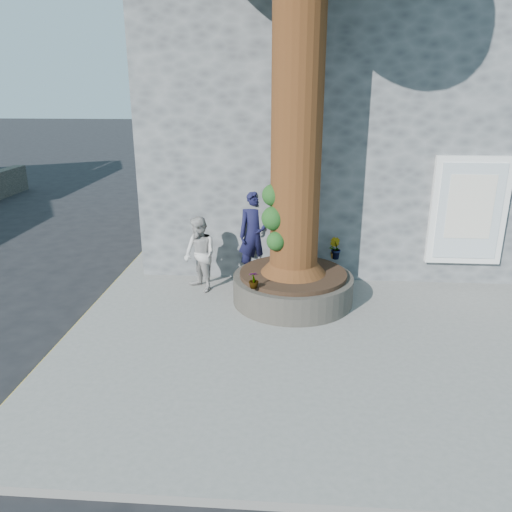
{
  "coord_description": "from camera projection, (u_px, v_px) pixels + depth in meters",
  "views": [
    {
      "loc": [
        0.74,
        -6.95,
        4.08
      ],
      "look_at": [
        0.14,
        1.34,
        1.25
      ],
      "focal_mm": 35.0,
      "sensor_mm": 36.0,
      "label": 1
    }
  ],
  "objects": [
    {
      "name": "plant_c",
      "position": [
        254.0,
        280.0,
        8.72
      ],
      "size": [
        0.2,
        0.2,
        0.31
      ],
      "primitive_type": "imported",
      "rotation": [
        0.0,
        0.0,
        3.32
      ],
      "color": "gray",
      "rests_on": "planter"
    },
    {
      "name": "yellow_line",
      "position": [
        80.0,
        323.0,
        9.08
      ],
      "size": [
        0.1,
        30.0,
        0.01
      ],
      "primitive_type": "cube",
      "color": "yellow",
      "rests_on": "ground"
    },
    {
      "name": "man",
      "position": [
        254.0,
        235.0,
        10.64
      ],
      "size": [
        0.82,
        0.69,
        1.92
      ],
      "primitive_type": "imported",
      "rotation": [
        0.0,
        0.0,
        0.39
      ],
      "color": "black",
      "rests_on": "pavement"
    },
    {
      "name": "ground",
      "position": [
        241.0,
        357.0,
        7.92
      ],
      "size": [
        120.0,
        120.0,
        0.0
      ],
      "primitive_type": "plane",
      "color": "black",
      "rests_on": "ground"
    },
    {
      "name": "plant_d",
      "position": [
        335.0,
        252.0,
        10.22
      ],
      "size": [
        0.31,
        0.33,
        0.28
      ],
      "primitive_type": "imported",
      "rotation": [
        0.0,
        0.0,
        5.16
      ],
      "color": "gray",
      "rests_on": "planter"
    },
    {
      "name": "plant_a",
      "position": [
        297.0,
        250.0,
        10.27
      ],
      "size": [
        0.21,
        0.21,
        0.34
      ],
      "primitive_type": "imported",
      "rotation": [
        0.0,
        0.0,
        0.83
      ],
      "color": "gray",
      "rests_on": "planter"
    },
    {
      "name": "pavement",
      "position": [
        332.0,
        328.0,
        8.74
      ],
      "size": [
        9.0,
        8.0,
        0.12
      ],
      "primitive_type": "cube",
      "color": "slate",
      "rests_on": "ground"
    },
    {
      "name": "shopping_bag",
      "position": [
        266.0,
        272.0,
        10.81
      ],
      "size": [
        0.22,
        0.17,
        0.28
      ],
      "primitive_type": "cube",
      "rotation": [
        0.0,
        0.0,
        -0.26
      ],
      "color": "white",
      "rests_on": "pavement"
    },
    {
      "name": "plant_b",
      "position": [
        335.0,
        248.0,
        10.2
      ],
      "size": [
        0.33,
        0.33,
        0.44
      ],
      "primitive_type": "imported",
      "rotation": [
        0.0,
        0.0,
        2.34
      ],
      "color": "gray",
      "rests_on": "planter"
    },
    {
      "name": "planter",
      "position": [
        293.0,
        287.0,
        9.62
      ],
      "size": [
        2.3,
        2.3,
        0.6
      ],
      "color": "black",
      "rests_on": "pavement"
    },
    {
      "name": "stone_shop",
      "position": [
        358.0,
        122.0,
        13.53
      ],
      "size": [
        10.3,
        8.3,
        6.3
      ],
      "color": "#4D4F52",
      "rests_on": "ground"
    },
    {
      "name": "woman",
      "position": [
        200.0,
        255.0,
        9.99
      ],
      "size": [
        0.93,
        0.93,
        1.53
      ],
      "primitive_type": "imported",
      "rotation": [
        0.0,
        0.0,
        -0.8
      ],
      "color": "#AEAAA7",
      "rests_on": "pavement"
    }
  ]
}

